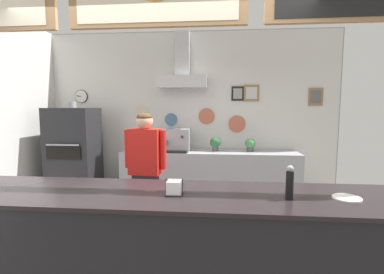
{
  "coord_description": "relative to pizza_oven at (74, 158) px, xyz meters",
  "views": [
    {
      "loc": [
        0.49,
        -2.39,
        1.68
      ],
      "look_at": [
        0.2,
        0.82,
        1.33
      ],
      "focal_mm": 26.06,
      "sensor_mm": 36.0,
      "label": 1
    }
  ],
  "objects": [
    {
      "name": "service_counter",
      "position": [
        1.89,
        -2.38,
        -0.32
      ],
      "size": [
        3.85,
        0.75,
        1.03
      ],
      "color": "black",
      "rests_on": "ground_plane"
    },
    {
      "name": "condiment_plate",
      "position": [
        3.3,
        -2.4,
        0.21
      ],
      "size": [
        0.19,
        0.19,
        0.01
      ],
      "color": "white",
      "rests_on": "service_counter"
    },
    {
      "name": "napkin_holder",
      "position": [
        2.07,
        -2.41,
        0.25
      ],
      "size": [
        0.13,
        0.12,
        0.12
      ],
      "color": "#262628",
      "rests_on": "service_counter"
    },
    {
      "name": "back_prep_counter",
      "position": [
        2.26,
        0.29,
        -0.38
      ],
      "size": [
        2.96,
        0.63,
        0.93
      ],
      "color": "#A3A5AD",
      "rests_on": "ground_plane"
    },
    {
      "name": "pizza_oven",
      "position": [
        0.0,
        0.0,
        0.0
      ],
      "size": [
        0.74,
        0.65,
        1.76
      ],
      "color": "#232326",
      "rests_on": "ground_plane"
    },
    {
      "name": "pepper_grinder",
      "position": [
        2.89,
        -2.45,
        0.32
      ],
      "size": [
        0.05,
        0.05,
        0.24
      ],
      "color": "black",
      "rests_on": "service_counter"
    },
    {
      "name": "espresso_machine",
      "position": [
        1.66,
        0.26,
        0.28
      ],
      "size": [
        0.53,
        0.46,
        0.38
      ],
      "color": "#A3A5AD",
      "rests_on": "back_prep_counter"
    },
    {
      "name": "shop_worker",
      "position": [
        1.49,
        -1.02,
        0.04
      ],
      "size": [
        0.54,
        0.26,
        1.61
      ],
      "rotation": [
        0.0,
        0.0,
        3.04
      ],
      "color": "#232328",
      "rests_on": "ground_plane"
    },
    {
      "name": "potted_oregano",
      "position": [
        2.94,
        0.32,
        0.22
      ],
      "size": [
        0.18,
        0.18,
        0.22
      ],
      "color": "#4C4C51",
      "rests_on": "back_prep_counter"
    },
    {
      "name": "back_wall_assembly",
      "position": [
        1.88,
        0.49,
        0.78
      ],
      "size": [
        5.21,
        2.91,
        3.01
      ],
      "color": "gray",
      "rests_on": "ground_plane"
    },
    {
      "name": "potted_sage",
      "position": [
        2.36,
        0.3,
        0.23
      ],
      "size": [
        0.19,
        0.19,
        0.24
      ],
      "color": "#4C4C51",
      "rests_on": "back_prep_counter"
    }
  ]
}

